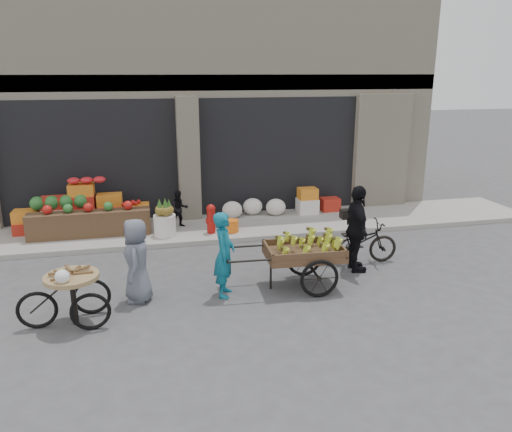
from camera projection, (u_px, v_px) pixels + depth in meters
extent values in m
plane|color=#424244|center=(220.00, 302.00, 8.71)|extent=(80.00, 80.00, 0.00)
cube|color=gray|center=(195.00, 229.00, 12.53)|extent=(18.00, 2.20, 0.12)
cube|color=beige|center=(176.00, 84.00, 15.41)|extent=(14.00, 6.00, 7.00)
cube|color=gray|center=(184.00, 83.00, 12.71)|extent=(14.00, 0.30, 0.40)
cube|color=black|center=(92.00, 157.00, 13.32)|extent=(4.40, 1.60, 3.10)
cube|color=black|center=(271.00, 151.00, 14.39)|extent=(4.40, 1.60, 3.10)
cube|color=beige|center=(188.00, 159.00, 13.06)|extent=(0.55, 0.80, 3.22)
cube|color=brown|center=(90.00, 224.00, 11.75)|extent=(2.80, 0.45, 0.60)
sphere|color=#1E5923|center=(59.00, 202.00, 11.95)|extent=(0.34, 0.34, 0.34)
cylinder|color=silver|center=(165.00, 225.00, 11.81)|extent=(0.52, 0.52, 0.50)
cylinder|color=#A5140F|center=(211.00, 222.00, 12.00)|extent=(0.20, 0.20, 0.56)
sphere|color=#A5140F|center=(211.00, 209.00, 11.91)|extent=(0.22, 0.22, 0.22)
cylinder|color=orange|center=(232.00, 226.00, 12.09)|extent=(0.32, 0.32, 0.30)
ellipsoid|color=silver|center=(254.00, 208.00, 13.37)|extent=(1.70, 0.60, 0.44)
imported|color=black|center=(179.00, 209.00, 12.40)|extent=(0.51, 0.43, 0.93)
cube|color=brown|center=(304.00, 254.00, 9.16)|extent=(1.45, 0.98, 0.12)
torus|color=black|center=(319.00, 279.00, 8.80)|extent=(0.71, 0.10, 0.71)
torus|color=black|center=(304.00, 259.00, 9.74)|extent=(0.71, 0.10, 0.71)
cylinder|color=black|center=(271.00, 274.00, 9.16)|extent=(0.04, 0.04, 0.58)
imported|color=#0F6279|center=(224.00, 254.00, 8.78)|extent=(0.52, 0.65, 1.55)
cylinder|color=#9E7F51|center=(71.00, 277.00, 7.74)|extent=(0.88, 0.88, 0.07)
cube|color=black|center=(74.00, 301.00, 7.85)|extent=(0.08, 0.08, 0.80)
torus|color=black|center=(90.00, 312.00, 7.69)|extent=(0.62, 0.09, 0.62)
torus|color=black|center=(92.00, 296.00, 8.20)|extent=(0.62, 0.09, 0.62)
torus|color=black|center=(37.00, 310.00, 7.74)|extent=(0.62, 0.09, 0.62)
imported|color=slate|center=(137.00, 260.00, 8.58)|extent=(0.54, 0.77, 1.49)
imported|color=black|center=(357.00, 242.00, 10.39)|extent=(1.77, 0.77, 0.90)
imported|color=black|center=(357.00, 229.00, 9.85)|extent=(0.53, 1.07, 1.75)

